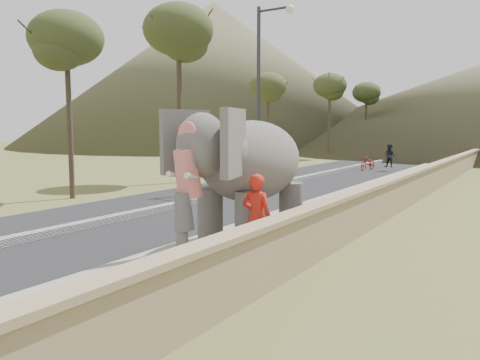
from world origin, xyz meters
TOP-DOWN VIEW (x-y plane):
  - ground at (0.00, 0.00)m, footprint 160.00×160.00m
  - road at (-5.00, 10.00)m, footprint 7.00×120.00m
  - median at (-5.00, 10.00)m, footprint 0.35×120.00m
  - walkway at (0.00, 10.00)m, footprint 3.00×120.00m
  - parapet at (1.65, 10.00)m, footprint 0.30×120.00m
  - lamppost at (-4.69, 12.49)m, footprint 1.76×0.36m
  - signboard at (-4.50, 11.94)m, footprint 0.60×0.08m
  - hill_left at (-38.00, 55.00)m, footprint 60.00×60.00m
  - elephant_and_man at (0.02, 3.63)m, footprint 2.39×4.20m
  - motorcyclist at (-3.29, 24.78)m, footprint 2.26×1.89m
  - trees at (0.01, 27.59)m, footprint 41.65×41.45m

SIDE VIEW (x-z plane):
  - ground at x=0.00m, z-range 0.00..0.00m
  - road at x=-5.00m, z-range 0.00..0.03m
  - walkway at x=0.00m, z-range 0.00..0.15m
  - median at x=-5.00m, z-range 0.00..0.22m
  - parapet at x=1.65m, z-range 0.00..1.10m
  - motorcyclist at x=-3.29m, z-range -0.21..1.57m
  - elephant_and_man at x=0.02m, z-range 0.14..3.12m
  - signboard at x=-4.50m, z-range 0.44..2.84m
  - trees at x=0.01m, z-range -0.69..8.47m
  - lamppost at x=-4.69m, z-range 0.87..8.87m
  - hill_left at x=-38.00m, z-range 0.00..22.00m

